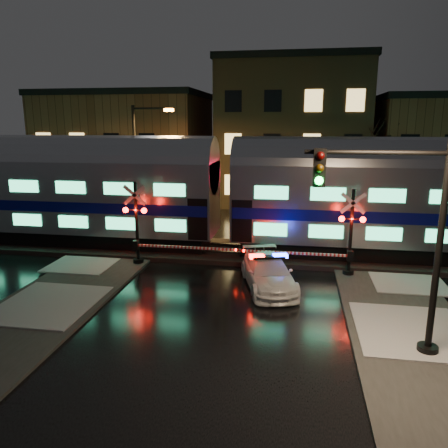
# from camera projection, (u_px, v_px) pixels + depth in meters

# --- Properties ---
(ground) EXTENTS (120.00, 120.00, 0.00)m
(ground) POSITION_uv_depth(u_px,v_px,m) (230.00, 289.00, 18.36)
(ground) COLOR black
(ground) RESTS_ON ground
(ballast) EXTENTS (90.00, 4.20, 0.24)m
(ballast) POSITION_uv_depth(u_px,v_px,m) (244.00, 252.00, 23.14)
(ballast) COLOR black
(ballast) RESTS_ON ground
(sidewalk_right) EXTENTS (4.00, 20.00, 0.12)m
(sidewalk_right) POSITION_uv_depth(u_px,v_px,m) (438.00, 385.00, 11.54)
(sidewalk_right) COLOR #2D2D2D
(sidewalk_right) RESTS_ON ground
(building_left) EXTENTS (14.00, 10.00, 9.00)m
(building_left) POSITION_uv_depth(u_px,v_px,m) (128.00, 148.00, 40.58)
(building_left) COLOR brown
(building_left) RESTS_ON ground
(building_mid) EXTENTS (12.00, 11.00, 11.50)m
(building_mid) POSITION_uv_depth(u_px,v_px,m) (292.00, 135.00, 38.34)
(building_mid) COLOR brown
(building_mid) RESTS_ON ground
(train) EXTENTS (51.00, 3.12, 5.92)m
(train) POSITION_uv_depth(u_px,v_px,m) (225.00, 191.00, 22.57)
(train) COLOR black
(train) RESTS_ON ballast
(police_car) EXTENTS (2.99, 4.87, 1.47)m
(police_car) POSITION_uv_depth(u_px,v_px,m) (268.00, 273.00, 18.33)
(police_car) COLOR white
(police_car) RESTS_ON ground
(crossing_signal_right) EXTENTS (5.65, 0.65, 4.00)m
(crossing_signal_right) POSITION_uv_depth(u_px,v_px,m) (342.00, 241.00, 19.44)
(crossing_signal_right) COLOR black
(crossing_signal_right) RESTS_ON ground
(crossing_signal_left) EXTENTS (5.79, 0.66, 4.10)m
(crossing_signal_left) POSITION_uv_depth(u_px,v_px,m) (143.00, 232.00, 20.93)
(crossing_signal_left) COLOR black
(crossing_signal_left) RESTS_ON ground
(traffic_light) EXTENTS (4.17, 0.73, 6.45)m
(traffic_light) POSITION_uv_depth(u_px,v_px,m) (402.00, 244.00, 12.46)
(traffic_light) COLOR black
(traffic_light) RESTS_ON ground
(streetlight) EXTENTS (2.62, 0.27, 7.85)m
(streetlight) POSITION_uv_depth(u_px,v_px,m) (139.00, 160.00, 27.13)
(streetlight) COLOR black
(streetlight) RESTS_ON ground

